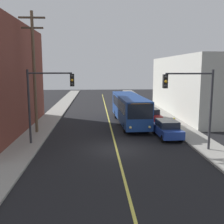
% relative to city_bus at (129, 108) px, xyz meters
% --- Properties ---
extents(ground_plane, '(120.00, 120.00, 0.00)m').
position_rel_city_bus_xyz_m(ground_plane, '(-2.20, -9.71, -1.82)').
color(ground_plane, black).
extents(sidewalk_left, '(2.50, 90.00, 0.15)m').
position_rel_city_bus_xyz_m(sidewalk_left, '(-9.45, 0.29, -1.74)').
color(sidewalk_left, gray).
rests_on(sidewalk_left, ground).
extents(sidewalk_right, '(2.50, 90.00, 0.15)m').
position_rel_city_bus_xyz_m(sidewalk_right, '(5.05, 0.29, -1.74)').
color(sidewalk_right, gray).
rests_on(sidewalk_right, ground).
extents(lane_stripe_center, '(0.16, 60.00, 0.01)m').
position_rel_city_bus_xyz_m(lane_stripe_center, '(-2.20, 5.29, -1.81)').
color(lane_stripe_center, '#D8CC4C').
rests_on(lane_stripe_center, ground).
extents(building_right_warehouse, '(12.00, 21.44, 7.81)m').
position_rel_city_bus_xyz_m(building_right_warehouse, '(12.29, 6.25, 2.09)').
color(building_right_warehouse, '#B2B2A8').
rests_on(building_right_warehouse, ground).
extents(city_bus, '(3.04, 12.23, 3.20)m').
position_rel_city_bus_xyz_m(city_bus, '(0.00, 0.00, 0.00)').
color(city_bus, navy).
rests_on(city_bus, ground).
extents(parked_car_blue, '(1.95, 4.46, 1.62)m').
position_rel_city_bus_xyz_m(parked_car_blue, '(2.63, -6.43, -0.98)').
color(parked_car_blue, navy).
rests_on(parked_car_blue, ground).
extents(parked_car_red, '(1.90, 4.44, 1.62)m').
position_rel_city_bus_xyz_m(parked_car_red, '(2.61, 0.87, -0.98)').
color(parked_car_red, maroon).
rests_on(parked_car_red, ground).
extents(utility_pole_near, '(2.40, 0.28, 11.22)m').
position_rel_city_bus_xyz_m(utility_pole_near, '(-9.50, -4.05, 4.47)').
color(utility_pole_near, brown).
rests_on(utility_pole_near, sidewalk_left).
extents(traffic_signal_left_corner, '(3.75, 0.48, 6.00)m').
position_rel_city_bus_xyz_m(traffic_signal_left_corner, '(-7.61, -8.04, 2.49)').
color(traffic_signal_left_corner, '#2D2D33').
rests_on(traffic_signal_left_corner, sidewalk_left).
extents(traffic_signal_right_corner, '(3.75, 0.48, 6.00)m').
position_rel_city_bus_xyz_m(traffic_signal_right_corner, '(3.21, -10.58, 2.49)').
color(traffic_signal_right_corner, '#2D2D33').
rests_on(traffic_signal_right_corner, sidewalk_right).
extents(fire_hydrant, '(0.44, 0.26, 0.84)m').
position_rel_city_bus_xyz_m(fire_hydrant, '(4.65, -1.78, -1.23)').
color(fire_hydrant, red).
rests_on(fire_hydrant, sidewalk_right).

